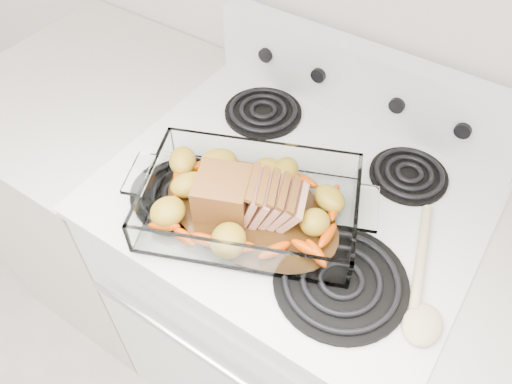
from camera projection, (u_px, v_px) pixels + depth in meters
The scene contains 6 objects.
electric_range at pixel (287, 291), 1.42m from camera, with size 0.78×0.70×1.12m.
counter_left at pixel (117, 196), 1.67m from camera, with size 0.58×0.68×0.93m.
baking_dish at pixel (250, 207), 1.00m from camera, with size 0.42×0.27×0.08m.
pork_roast at pixel (242, 194), 0.98m from camera, with size 0.22×0.10×0.08m.
roast_vegetables at pixel (260, 191), 1.01m from camera, with size 0.40×0.22×0.05m.
wooden_spoon at pixel (422, 293), 0.89m from camera, with size 0.13×0.30×0.02m.
Camera 1 is at (0.32, 1.01, 1.74)m, focal length 35.00 mm.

